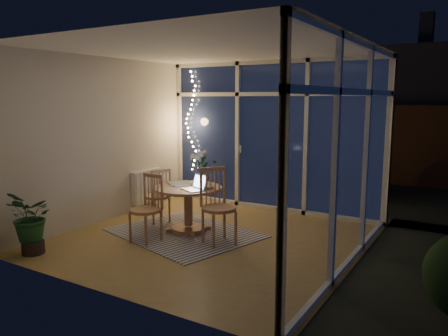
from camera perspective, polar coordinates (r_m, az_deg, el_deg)
The scene contains 25 objects.
floor at distance 6.22m, azimuth -1.82°, elevation -9.25°, with size 4.00×4.00×0.00m, color olive.
ceiling at distance 5.94m, azimuth -1.96°, elevation 15.31°, with size 4.00×4.00×0.00m, color silver.
wall_back at distance 7.68m, azimuth 6.29°, elevation 4.14°, with size 4.00×0.04×2.60m, color beige.
wall_front at distance 4.41m, azimuth -16.19°, elevation 0.15°, with size 4.00×0.04×2.60m, color beige.
wall_left at distance 7.22m, azimuth -15.34°, elevation 3.56°, with size 0.04×4.00×2.60m, color beige.
wall_right at distance 5.14m, azimuth 17.17°, elevation 1.33°, with size 0.04×4.00×2.60m, color beige.
window_wall_back at distance 7.65m, azimuth 6.16°, elevation 4.12°, with size 4.00×0.10×2.60m, color silver.
window_wall_right at distance 5.15m, azimuth 16.74°, elevation 1.36°, with size 0.10×4.00×2.60m, color silver.
radiator at distance 7.95m, azimuth -10.07°, elevation -2.33°, with size 0.10×0.70×0.58m, color silver.
fairy_lights at distance 8.40m, azimuth -4.36°, elevation 6.13°, with size 0.24×0.10×1.85m, color #FFB766, non-canonical shape.
garden_patio at distance 10.51m, azimuth 15.58°, elevation -2.29°, with size 12.00×6.00×0.10m, color black.
garden_fence at distance 10.98m, azimuth 13.99°, elevation 3.32°, with size 11.00×0.08×1.80m, color #3E2716.
neighbour_roof at distance 13.76m, azimuth 19.19°, elevation 9.63°, with size 7.00×3.00×2.20m, color #31343B.
garden_shrubs at distance 9.39m, azimuth 5.38°, elevation -0.17°, with size 0.90×0.90×0.90m, color black.
rug at distance 6.49m, azimuth -5.16°, elevation -8.43°, with size 1.99×1.59×0.01m, color beige.
dining_table at distance 6.48m, azimuth -4.68°, elevation -5.40°, with size 0.99×0.99×0.68m, color #B06F4F.
chair_left at distance 6.99m, azimuth -8.72°, elevation -3.50°, with size 0.41×0.41×0.89m, color #B06F4F.
chair_right at distance 5.86m, azimuth -0.65°, elevation -5.05°, with size 0.49×0.49×1.05m, color #B06F4F.
chair_front at distance 6.06m, azimuth -10.25°, elevation -5.25°, with size 0.44×0.44×0.94m, color #B06F4F.
laptop at distance 6.15m, azimuth -4.10°, elevation -1.84°, with size 0.32×0.28×0.23m, color #BCBCC1, non-canonical shape.
flower_vase at distance 6.60m, azimuth -2.81°, elevation -1.17°, with size 0.20×0.20×0.21m, color silver.
bowl at distance 6.27m, azimuth -2.01°, elevation -2.52°, with size 0.15×0.15×0.04m, color white.
newspapers at distance 6.64m, azimuth -5.62°, elevation -2.01°, with size 0.42×0.32×0.01m, color silver.
phone at distance 6.21m, azimuth -5.04°, elevation -2.78°, with size 0.11×0.06×0.01m, color black.
potted_plant at distance 6.06m, azimuth -23.83°, elevation -6.78°, with size 0.54×0.47×0.76m, color #174221.
Camera 1 is at (3.22, -4.95, 1.96)m, focal length 35.00 mm.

